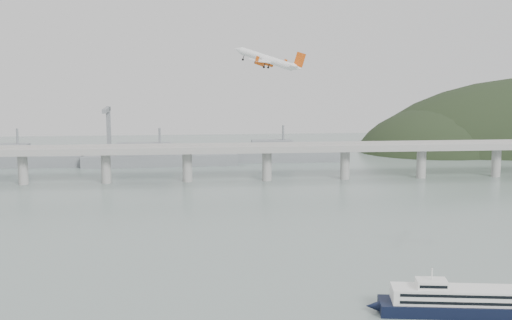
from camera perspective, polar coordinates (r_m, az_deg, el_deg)
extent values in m
plane|color=slate|center=(237.93, 1.21, -10.67)|extent=(900.00, 900.00, 0.00)
cube|color=#979795|center=(427.70, -1.75, 0.88)|extent=(800.00, 22.00, 2.20)
cube|color=#979795|center=(417.04, -1.66, 0.95)|extent=(800.00, 0.60, 1.80)
cube|color=#979795|center=(437.81, -1.83, 1.33)|extent=(800.00, 0.60, 1.80)
cylinder|color=#979795|center=(441.21, -18.85, -0.73)|extent=(6.00, 6.00, 21.00)
cylinder|color=#979795|center=(432.06, -12.39, -0.65)|extent=(6.00, 6.00, 21.00)
cylinder|color=#979795|center=(428.58, -5.75, -0.56)|extent=(6.00, 6.00, 21.00)
cylinder|color=#979795|center=(430.92, 0.91, -0.47)|extent=(6.00, 6.00, 21.00)
cylinder|color=#979795|center=(438.98, 7.42, -0.37)|extent=(6.00, 6.00, 21.00)
cylinder|color=#979795|center=(452.45, 13.61, -0.27)|extent=(6.00, 6.00, 21.00)
cylinder|color=#979795|center=(470.87, 19.38, -0.17)|extent=(6.00, 6.00, 21.00)
ellipsoid|color=black|center=(585.69, 14.89, -0.40)|extent=(140.00, 110.00, 96.00)
cube|color=slate|center=(513.96, -19.17, -0.06)|extent=(95.67, 20.15, 8.00)
cube|color=slate|center=(515.24, -20.24, 0.81)|extent=(33.90, 15.02, 8.00)
cylinder|color=slate|center=(511.84, -19.26, 1.71)|extent=(1.60, 1.60, 14.00)
cube|color=slate|center=(494.23, -7.99, 0.01)|extent=(110.55, 21.43, 8.00)
cube|color=slate|center=(493.75, -9.28, 0.91)|extent=(39.01, 16.73, 8.00)
cylinder|color=slate|center=(492.03, -8.03, 1.86)|extent=(1.60, 1.60, 14.00)
cube|color=slate|center=(507.68, 2.26, 0.33)|extent=(85.00, 13.60, 8.00)
cube|color=slate|center=(505.52, 1.31, 1.21)|extent=(29.75, 11.90, 8.00)
cylinder|color=slate|center=(505.54, 2.27, 2.12)|extent=(1.60, 1.60, 14.00)
cube|color=slate|center=(530.15, -12.17, 2.25)|extent=(3.00, 3.00, 40.00)
cube|color=slate|center=(518.53, -12.37, 4.09)|extent=(3.00, 28.00, 3.00)
cube|color=black|center=(224.61, 16.25, -11.75)|extent=(47.58, 18.12, 3.71)
cone|color=black|center=(220.55, 9.74, -11.90)|extent=(5.16, 4.38, 3.71)
cube|color=silver|center=(223.19, 16.29, -10.74)|extent=(39.95, 15.14, 4.64)
cube|color=black|center=(218.49, 16.58, -10.85)|extent=(34.88, 5.55, 0.93)
cube|color=black|center=(219.24, 16.55, -11.40)|extent=(34.88, 5.55, 0.93)
cube|color=black|center=(227.12, 16.05, -10.06)|extent=(34.88, 5.55, 0.93)
cube|color=black|center=(227.84, 16.02, -10.59)|extent=(34.88, 5.55, 0.93)
cube|color=silver|center=(220.55, 14.42, -9.93)|extent=(10.17, 7.84, 2.41)
cube|color=black|center=(217.49, 14.59, -10.21)|extent=(8.27, 1.39, 0.93)
cylinder|color=silver|center=(219.62, 14.45, -9.20)|extent=(0.53, 0.53, 3.71)
cylinder|color=white|center=(314.50, 0.88, 8.43)|extent=(23.87, 17.50, 10.71)
cone|color=white|center=(320.83, -1.51, 9.19)|extent=(5.73, 5.35, 4.38)
cone|color=white|center=(308.57, 3.46, 7.68)|extent=(6.44, 5.60, 4.64)
cube|color=white|center=(314.20, 0.98, 8.21)|extent=(20.00, 30.25, 3.26)
cube|color=white|center=(308.86, 3.34, 7.85)|extent=(8.22, 11.35, 1.64)
cube|color=#D24C0E|center=(308.30, 3.66, 8.35)|extent=(5.32, 2.97, 7.11)
cylinder|color=#D24C0E|center=(319.63, 1.07, 8.02)|extent=(4.90, 4.25, 3.23)
cylinder|color=black|center=(320.42, 0.76, 8.12)|extent=(1.92, 2.25, 2.19)
cube|color=white|center=(319.55, 1.12, 8.18)|extent=(2.38, 1.48, 1.76)
cylinder|color=#D24C0E|center=(310.12, 0.29, 8.09)|extent=(4.90, 4.25, 3.23)
cylinder|color=black|center=(310.93, -0.03, 8.20)|extent=(1.92, 2.25, 2.19)
cube|color=white|center=(310.04, 0.34, 8.26)|extent=(2.38, 1.48, 1.76)
cylinder|color=black|center=(316.59, 1.08, 7.90)|extent=(1.06, 0.68, 2.29)
cylinder|color=black|center=(316.68, 1.03, 7.72)|extent=(1.33, 0.94, 1.31)
cylinder|color=black|center=(312.09, 0.71, 7.93)|extent=(1.06, 0.68, 2.29)
cylinder|color=black|center=(312.18, 0.66, 7.75)|extent=(1.33, 0.94, 1.31)
cylinder|color=black|center=(319.40, -1.05, 8.55)|extent=(1.06, 0.68, 2.29)
cylinder|color=black|center=(319.49, -1.10, 8.37)|extent=(1.33, 0.94, 1.31)
cube|color=#D24C0E|center=(328.20, 2.47, 8.19)|extent=(1.95, 1.13, 2.61)
cube|color=#D24C0E|center=(298.66, 0.11, 8.44)|extent=(1.95, 1.13, 2.61)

